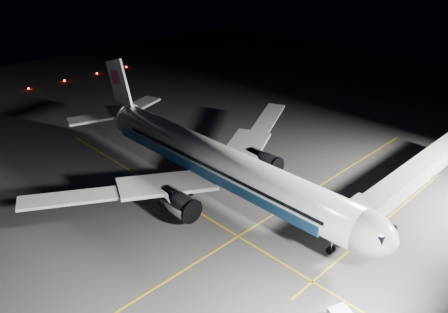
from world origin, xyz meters
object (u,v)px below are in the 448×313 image
safety_cone_a (244,185)px  safety_cone_b (282,164)px  jet_bridge (412,176)px  baggage_tug (259,157)px  airliner (214,161)px  safety_cone_c (262,162)px

safety_cone_a → safety_cone_b: safety_cone_a is taller
jet_bridge → safety_cone_a: bearing=-145.3°
safety_cone_a → baggage_tug: bearing=117.2°
safety_cone_a → safety_cone_b: bearing=91.6°
airliner → safety_cone_a: bearing=55.1°
airliner → safety_cone_c: airliner is taller
jet_bridge → safety_cone_b: bearing=-168.8°
safety_cone_c → jet_bridge: bearing=14.5°
airliner → safety_cone_b: size_ratio=119.15×
baggage_tug → safety_cone_c: 1.16m
airliner → safety_cone_a: (2.79, 4.00, -4.83)m
safety_cone_b → safety_cone_c: bearing=-145.9°
safety_cone_a → safety_cone_c: bearing=112.2°
jet_bridge → safety_cone_b: size_ratio=66.67×
jet_bridge → safety_cone_b: 21.40m
jet_bridge → airliner: bearing=-142.0°
safety_cone_a → safety_cone_c: size_ratio=1.24×
jet_bridge → safety_cone_c: bearing=-165.5°
jet_bridge → safety_cone_a: jet_bridge is taller
safety_cone_a → safety_cone_c: 8.62m
safety_cone_b → safety_cone_c: 3.60m
jet_bridge → safety_cone_a: 25.04m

